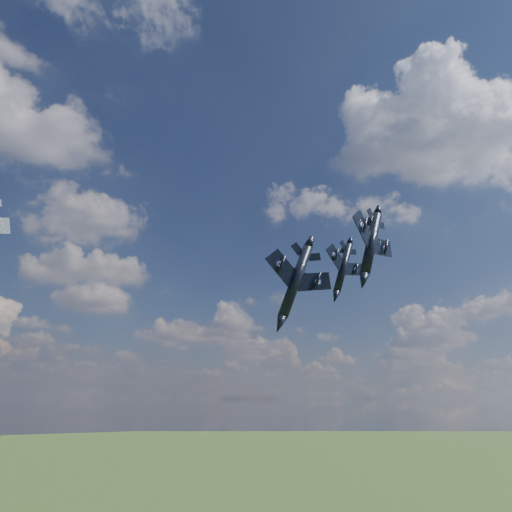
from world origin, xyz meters
TOP-DOWN VIEW (x-y plane):
  - jet_lead_navy at (8.73, 10.41)m, footprint 14.07×16.88m
  - jet_right_navy at (14.33, 1.05)m, footprint 12.97×15.35m
  - jet_high_navy at (27.66, 23.92)m, footprint 11.63×14.82m

SIDE VIEW (x-z plane):
  - jet_lead_navy at x=8.73m, z-range 74.85..81.55m
  - jet_right_navy at x=14.33m, z-range 78.68..84.93m
  - jet_high_navy at x=27.66m, z-range 82.40..88.70m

